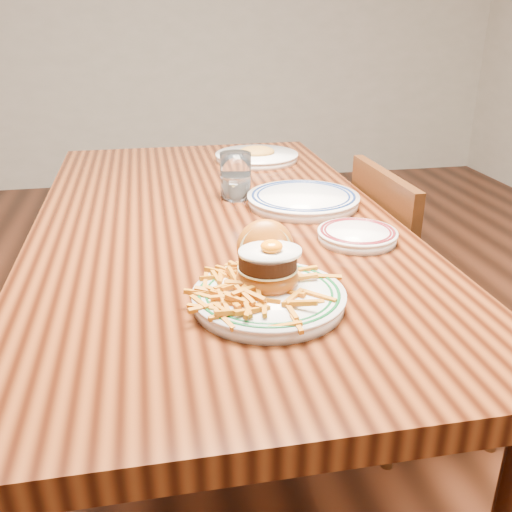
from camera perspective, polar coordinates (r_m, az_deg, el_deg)
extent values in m
plane|color=black|center=(1.78, -3.38, -19.49)|extent=(6.00, 6.00, 0.00)
cube|color=black|center=(1.39, -4.07, 2.92)|extent=(0.85, 1.60, 0.05)
cylinder|color=black|center=(2.22, -15.61, -0.33)|extent=(0.07, 0.07, 0.70)
cylinder|color=black|center=(2.27, 2.99, 1.07)|extent=(0.07, 0.07, 0.70)
cube|color=#3C1C0C|center=(1.75, 16.82, -5.42)|extent=(0.39, 0.39, 0.04)
cube|color=#3C1C0C|center=(1.59, 12.19, 0.96)|extent=(0.03, 0.39, 0.41)
cylinder|color=#3C1C0C|center=(2.05, 18.12, -7.77)|extent=(0.04, 0.04, 0.38)
cylinder|color=#3C1C0C|center=(1.92, 9.38, -9.14)|extent=(0.04, 0.04, 0.38)
cylinder|color=#3C1C0C|center=(1.83, 23.20, -12.85)|extent=(0.04, 0.04, 0.38)
cylinder|color=#3C1C0C|center=(1.68, 13.50, -14.99)|extent=(0.04, 0.04, 0.38)
cylinder|color=white|center=(0.97, 1.29, -4.43)|extent=(0.26, 0.26, 0.02)
cylinder|color=white|center=(0.96, 1.29, -3.76)|extent=(0.26, 0.26, 0.01)
torus|color=#0D4C20|center=(0.96, 1.29, -3.66)|extent=(0.24, 0.24, 0.01)
torus|color=#0D4C20|center=(0.96, 1.29, -3.66)|extent=(0.22, 0.22, 0.01)
ellipsoid|color=#A15814|center=(0.98, 1.17, -2.16)|extent=(0.11, 0.11, 0.05)
cylinder|color=beige|center=(0.97, 1.17, -1.19)|extent=(0.10, 0.10, 0.00)
cylinder|color=black|center=(0.97, 1.18, -0.41)|extent=(0.10, 0.10, 0.03)
ellipsoid|color=white|center=(0.96, 1.42, 0.44)|extent=(0.11, 0.09, 0.01)
ellipsoid|color=orange|center=(0.96, 1.57, 0.96)|extent=(0.04, 0.04, 0.02)
ellipsoid|color=#A15814|center=(1.03, 0.93, 0.85)|extent=(0.11, 0.10, 0.12)
cylinder|color=beige|center=(1.01, 1.00, 0.39)|extent=(0.10, 0.05, 0.09)
cylinder|color=white|center=(1.25, 10.08, 1.86)|extent=(0.17, 0.17, 0.02)
cylinder|color=white|center=(1.25, 10.12, 2.37)|extent=(0.17, 0.17, 0.01)
torus|color=#5C151A|center=(1.25, 10.13, 2.46)|extent=(0.16, 0.16, 0.01)
torus|color=#5C151A|center=(1.25, 10.13, 2.46)|extent=(0.15, 0.15, 0.01)
cube|color=silver|center=(1.26, 10.81, 2.63)|extent=(0.07, 0.10, 0.00)
cylinder|color=white|center=(1.47, 4.73, 5.45)|extent=(0.28, 0.28, 0.02)
cylinder|color=white|center=(1.46, 4.75, 5.97)|extent=(0.29, 0.29, 0.01)
torus|color=navy|center=(1.46, 4.75, 6.05)|extent=(0.27, 0.27, 0.01)
torus|color=navy|center=(1.46, 4.75, 6.05)|extent=(0.24, 0.24, 0.01)
cylinder|color=white|center=(1.51, -2.05, 8.02)|extent=(0.08, 0.08, 0.12)
cylinder|color=silver|center=(1.52, -2.03, 6.98)|extent=(0.07, 0.07, 0.06)
cylinder|color=white|center=(1.92, 0.07, 9.77)|extent=(0.27, 0.27, 0.02)
cylinder|color=white|center=(1.91, 0.07, 10.14)|extent=(0.27, 0.27, 0.01)
ellipsoid|color=#AF8932|center=(1.91, 0.07, 10.40)|extent=(0.12, 0.10, 0.03)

